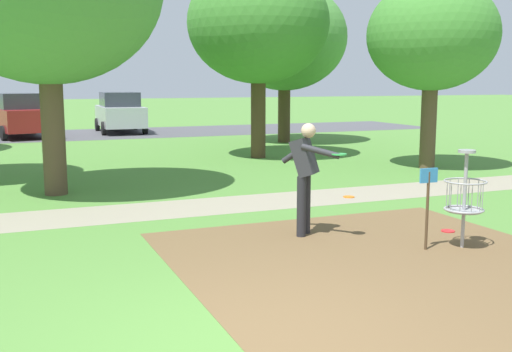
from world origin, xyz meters
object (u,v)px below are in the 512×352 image
(tree_mid_left, at_px, (258,23))
(parked_car_center_right, at_px, (120,112))
(parked_car_center_left, at_px, (18,115))
(player_foreground_watching, at_px, (305,171))
(frisbee_near_basket, at_px, (448,231))
(tree_mid_center, at_px, (432,36))
(disc_golf_basket, at_px, (461,195))
(tree_near_left, at_px, (285,37))
(frisbee_by_tee, at_px, (349,197))

(tree_mid_left, distance_m, parked_car_center_right, 11.77)
(parked_car_center_left, bearing_deg, player_foreground_watching, -79.28)
(frisbee_near_basket, xyz_separation_m, tree_mid_center, (4.20, 5.96, 3.50))
(parked_car_center_right, bearing_deg, tree_mid_left, -78.32)
(tree_mid_center, relative_size, parked_car_center_left, 1.11)
(frisbee_near_basket, distance_m, parked_car_center_left, 20.92)
(disc_golf_basket, height_order, frisbee_near_basket, disc_golf_basket)
(parked_car_center_right, bearing_deg, tree_near_left, -54.45)
(tree_near_left, height_order, tree_mid_center, tree_near_left)
(frisbee_by_tee, height_order, parked_car_center_right, parked_car_center_right)
(frisbee_by_tee, distance_m, tree_mid_left, 7.89)
(frisbee_by_tee, relative_size, parked_car_center_right, 0.05)
(frisbee_near_basket, bearing_deg, parked_car_center_right, 94.02)
(disc_golf_basket, xyz_separation_m, frisbee_near_basket, (0.49, 0.80, -0.74))
(frisbee_near_basket, distance_m, tree_mid_left, 10.62)
(disc_golf_basket, xyz_separation_m, parked_car_center_left, (-5.36, 20.87, 0.17))
(tree_mid_center, bearing_deg, frisbee_by_tee, -145.15)
(disc_golf_basket, distance_m, parked_car_center_right, 21.74)
(player_foreground_watching, bearing_deg, tree_mid_center, 39.71)
(tree_near_left, bearing_deg, parked_car_center_left, 146.57)
(frisbee_by_tee, xyz_separation_m, tree_mid_left, (0.79, 6.73, 4.03))
(disc_golf_basket, xyz_separation_m, player_foreground_watching, (-1.68, 1.47, 0.23))
(tree_near_left, bearing_deg, frisbee_by_tee, -108.15)
(player_foreground_watching, xyz_separation_m, frisbee_near_basket, (2.17, -0.67, -0.98))
(frisbee_by_tee, height_order, tree_mid_center, tree_mid_center)
(frisbee_near_basket, relative_size, parked_car_center_right, 0.05)
(frisbee_by_tee, bearing_deg, disc_golf_basket, -97.76)
(parked_car_center_left, distance_m, parked_car_center_right, 4.46)
(frisbee_by_tee, xyz_separation_m, parked_car_center_left, (-5.89, 17.01, 0.91))
(player_foreground_watching, height_order, parked_car_center_right, parked_car_center_right)
(frisbee_by_tee, distance_m, tree_mid_center, 6.16)
(tree_mid_center, bearing_deg, disc_golf_basket, -124.72)
(parked_car_center_left, bearing_deg, parked_car_center_right, 10.87)
(tree_mid_left, distance_m, tree_mid_center, 5.14)
(tree_mid_left, bearing_deg, tree_mid_center, -48.73)
(tree_near_left, relative_size, parked_car_center_left, 1.33)
(tree_mid_center, distance_m, parked_car_center_right, 16.20)
(tree_near_left, bearing_deg, tree_mid_center, -85.50)
(disc_golf_basket, height_order, parked_car_center_right, parked_car_center_right)
(tree_mid_center, bearing_deg, tree_mid_left, 131.27)
(player_foreground_watching, relative_size, frisbee_by_tee, 7.53)
(player_foreground_watching, bearing_deg, tree_mid_left, 71.81)
(frisbee_by_tee, height_order, tree_near_left, tree_near_left)
(parked_car_center_left, bearing_deg, frisbee_near_basket, -73.76)
(tree_mid_left, relative_size, tree_mid_center, 1.18)
(disc_golf_basket, bearing_deg, frisbee_by_tee, 82.24)
(player_foreground_watching, distance_m, tree_mid_center, 8.66)
(frisbee_by_tee, relative_size, tree_mid_center, 0.05)
(tree_mid_left, height_order, parked_car_center_right, tree_mid_left)
(tree_mid_center, bearing_deg, tree_near_left, 94.50)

